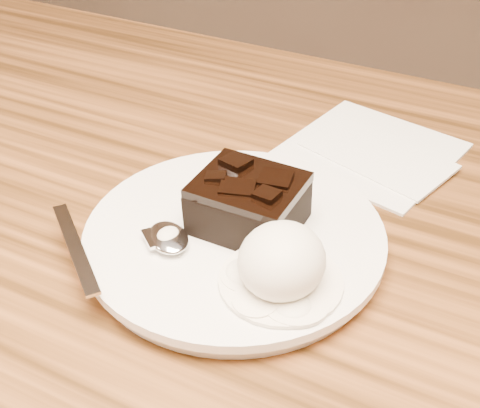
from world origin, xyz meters
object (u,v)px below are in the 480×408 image
at_px(plate, 234,240).
at_px(ice_cream_scoop, 282,261).
at_px(napkin, 370,150).
at_px(spoon, 168,239).
at_px(brownie, 249,207).

relative_size(plate, ice_cream_scoop, 3.66).
xyz_separation_m(plate, napkin, (0.05, 0.20, -0.01)).
bearing_deg(ice_cream_scoop, plate, 145.78).
bearing_deg(spoon, brownie, -3.68).
bearing_deg(ice_cream_scoop, spoon, 179.38).
distance_m(plate, ice_cream_scoop, 0.08).
height_order(plate, napkin, plate).
bearing_deg(ice_cream_scoop, brownie, 135.30).
bearing_deg(spoon, ice_cream_scoop, -52.25).
height_order(ice_cream_scoop, spoon, ice_cream_scoop).
xyz_separation_m(brownie, ice_cream_scoop, (0.05, -0.05, 0.00)).
bearing_deg(spoon, plate, -6.03).
xyz_separation_m(ice_cream_scoop, napkin, (-0.01, 0.24, -0.04)).
height_order(brownie, napkin, brownie).
relative_size(plate, brownie, 3.02).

